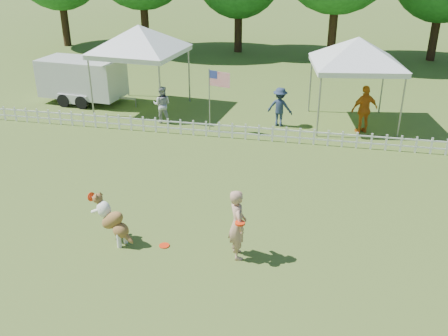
% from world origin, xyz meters
% --- Properties ---
extents(ground, '(120.00, 120.00, 0.00)m').
position_xyz_m(ground, '(0.00, 0.00, 0.00)').
color(ground, '#405C1D').
rests_on(ground, ground).
extents(picket_fence, '(22.00, 0.08, 0.60)m').
position_xyz_m(picket_fence, '(0.00, 7.00, 0.30)').
color(picket_fence, white).
rests_on(picket_fence, ground).
extents(handler, '(0.62, 0.74, 1.71)m').
position_xyz_m(handler, '(1.37, -0.42, 0.86)').
color(handler, tan).
rests_on(handler, ground).
extents(dog, '(1.24, 0.79, 1.22)m').
position_xyz_m(dog, '(-1.67, -0.48, 0.61)').
color(dog, brown).
rests_on(dog, ground).
extents(frisbee_on_turf, '(0.29, 0.29, 0.02)m').
position_xyz_m(frisbee_on_turf, '(-0.43, -0.40, 0.01)').
color(frisbee_on_turf, red).
rests_on(frisbee_on_turf, ground).
extents(canopy_tent_left, '(3.69, 3.69, 3.50)m').
position_xyz_m(canopy_tent_left, '(-4.77, 9.74, 1.75)').
color(canopy_tent_left, white).
rests_on(canopy_tent_left, ground).
extents(canopy_tent_right, '(3.74, 3.74, 3.37)m').
position_xyz_m(canopy_tent_right, '(4.06, 9.62, 1.68)').
color(canopy_tent_right, white).
rests_on(canopy_tent_right, ground).
extents(cargo_trailer, '(4.70, 2.41, 1.99)m').
position_xyz_m(cargo_trailer, '(-7.74, 10.06, 1.00)').
color(cargo_trailer, silver).
rests_on(cargo_trailer, ground).
extents(flag_pole, '(0.92, 0.36, 2.42)m').
position_xyz_m(flag_pole, '(-1.27, 7.64, 1.21)').
color(flag_pole, gray).
rests_on(flag_pole, ground).
extents(spectator_a, '(0.78, 0.64, 1.50)m').
position_xyz_m(spectator_a, '(-3.35, 8.16, 0.75)').
color(spectator_a, '#A8AAAE').
rests_on(spectator_a, ground).
extents(spectator_b, '(1.09, 0.74, 1.55)m').
position_xyz_m(spectator_b, '(1.30, 8.77, 0.77)').
color(spectator_b, '#222F49').
rests_on(spectator_b, ground).
extents(spectator_c, '(1.16, 0.91, 1.84)m').
position_xyz_m(spectator_c, '(4.51, 8.70, 0.92)').
color(spectator_c, '#CC6518').
rests_on(spectator_c, ground).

